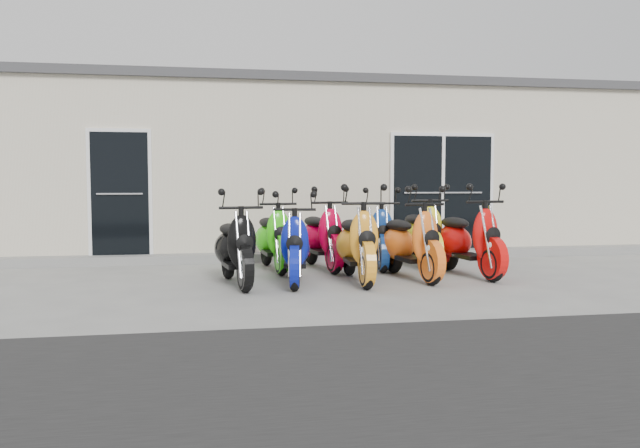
# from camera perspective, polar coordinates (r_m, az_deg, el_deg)

# --- Properties ---
(ground) EXTENTS (80.00, 80.00, 0.00)m
(ground) POSITION_cam_1_polar(r_m,az_deg,el_deg) (9.20, 0.65, -4.92)
(ground) COLOR gray
(ground) RESTS_ON ground
(asphalt_strip) EXTENTS (80.00, 5.00, 0.00)m
(asphalt_strip) POSITION_cam_1_polar(r_m,az_deg,el_deg) (4.08, 15.70, -16.61)
(asphalt_strip) COLOR black
(asphalt_strip) RESTS_ON ground
(building) EXTENTS (14.00, 6.00, 3.20)m
(building) POSITION_cam_1_polar(r_m,az_deg,el_deg) (14.23, -3.22, 4.69)
(building) COLOR beige
(building) RESTS_ON ground
(roof_cap) EXTENTS (14.20, 6.20, 0.16)m
(roof_cap) POSITION_cam_1_polar(r_m,az_deg,el_deg) (14.35, -3.25, 11.41)
(roof_cap) COLOR #3F3F42
(roof_cap) RESTS_ON building
(front_step) EXTENTS (14.00, 0.40, 0.15)m
(front_step) POSITION_cam_1_polar(r_m,az_deg,el_deg) (11.16, -1.26, -2.96)
(front_step) COLOR gray
(front_step) RESTS_ON ground
(door_left) EXTENTS (1.07, 0.08, 2.22)m
(door_left) POSITION_cam_1_polar(r_m,az_deg,el_deg) (11.21, -17.81, 2.96)
(door_left) COLOR black
(door_left) RESTS_ON front_step
(door_right) EXTENTS (2.02, 0.08, 2.22)m
(door_right) POSITION_cam_1_polar(r_m,az_deg,el_deg) (11.90, 11.11, 3.12)
(door_right) COLOR black
(door_right) RESTS_ON front_step
(scooter_front_black) EXTENTS (0.92, 1.88, 1.33)m
(scooter_front_black) POSITION_cam_1_polar(r_m,az_deg,el_deg) (8.54, -7.75, -1.15)
(scooter_front_black) COLOR black
(scooter_front_black) RESTS_ON ground
(scooter_front_blue) EXTENTS (0.88, 1.83, 1.30)m
(scooter_front_blue) POSITION_cam_1_polar(r_m,az_deg,el_deg) (8.60, -2.30, -1.20)
(scooter_front_blue) COLOR #0A1796
(scooter_front_blue) RESTS_ON ground
(scooter_front_orange_a) EXTENTS (0.74, 1.90, 1.39)m
(scooter_front_orange_a) POSITION_cam_1_polar(r_m,az_deg,el_deg) (8.75, 3.41, -0.81)
(scooter_front_orange_a) COLOR #FF9F21
(scooter_front_orange_a) RESTS_ON ground
(scooter_front_orange_b) EXTENTS (0.93, 1.92, 1.36)m
(scooter_front_orange_b) POSITION_cam_1_polar(r_m,az_deg,el_deg) (9.11, 8.29, -0.74)
(scooter_front_orange_b) COLOR orange
(scooter_front_orange_b) RESTS_ON ground
(scooter_front_red) EXTENTS (0.93, 1.96, 1.39)m
(scooter_front_red) POSITION_cam_1_polar(r_m,az_deg,el_deg) (9.56, 13.43, -0.49)
(scooter_front_red) COLOR red
(scooter_front_red) RESTS_ON ground
(scooter_back_green) EXTENTS (0.84, 1.85, 1.33)m
(scooter_back_green) POSITION_cam_1_polar(r_m,az_deg,el_deg) (9.91, -4.33, -0.43)
(scooter_back_green) COLOR #36E411
(scooter_back_green) RESTS_ON ground
(scooter_back_red) EXTENTS (0.91, 1.90, 1.35)m
(scooter_back_red) POSITION_cam_1_polar(r_m,az_deg,el_deg) (10.00, 0.14, -0.32)
(scooter_back_red) COLOR #C20029
(scooter_back_red) RESTS_ON ground
(scooter_back_blue) EXTENTS (0.88, 1.86, 1.33)m
(scooter_back_blue) POSITION_cam_1_polar(r_m,az_deg,el_deg) (10.22, 5.30, -0.30)
(scooter_back_blue) COLOR navy
(scooter_back_blue) RESTS_ON ground
(scooter_back_yellow) EXTENTS (0.74, 1.88, 1.38)m
(scooter_back_yellow) POSITION_cam_1_polar(r_m,az_deg,el_deg) (10.41, 9.28, -0.12)
(scooter_back_yellow) COLOR #FFF220
(scooter_back_yellow) RESTS_ON ground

